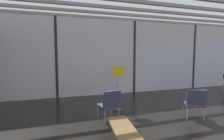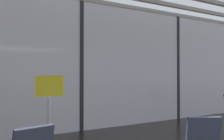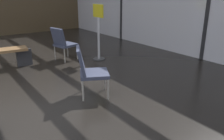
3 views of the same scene
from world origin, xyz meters
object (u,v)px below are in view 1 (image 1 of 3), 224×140
(lounge_chair_4, at_px, (110,103))
(info_sign, at_px, (118,90))
(parked_airplane, at_px, (119,52))
(waiting_bench, at_px, (126,138))
(lounge_chair_2, at_px, (195,102))

(lounge_chair_4, distance_m, info_sign, 0.96)
(parked_airplane, height_order, info_sign, parked_airplane)
(waiting_bench, bearing_deg, lounge_chair_4, -0.72)
(info_sign, bearing_deg, waiting_bench, -106.58)
(lounge_chair_4, height_order, waiting_bench, lounge_chair_4)
(parked_airplane, bearing_deg, waiting_bench, -109.50)
(lounge_chair_4, bearing_deg, parked_airplane, -123.94)
(parked_airplane, xyz_separation_m, lounge_chair_2, (-1.02, -8.84, -1.54))
(lounge_chair_2, bearing_deg, parked_airplane, -69.11)
(waiting_bench, relative_size, info_sign, 1.18)
(parked_airplane, xyz_separation_m, waiting_bench, (-3.51, -9.91, -1.67))
(lounge_chair_2, bearing_deg, lounge_chair_4, 13.46)
(lounge_chair_2, xyz_separation_m, lounge_chair_4, (-2.29, 0.57, 0.00))
(parked_airplane, xyz_separation_m, info_sign, (-2.79, -7.48, -1.36))
(lounge_chair_4, bearing_deg, lounge_chair_2, 153.86)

